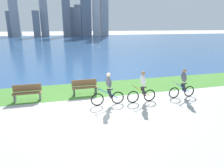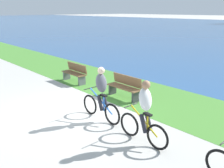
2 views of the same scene
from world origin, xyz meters
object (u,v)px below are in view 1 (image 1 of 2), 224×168
cyclist_trailing (142,87)px  bench_far_along_path (85,87)px  cyclist_lead (108,89)px  bench_near_path (27,93)px  cyclist_distant_rear (183,83)px

cyclist_trailing → bench_far_along_path: (-2.80, 2.10, -0.39)m
cyclist_lead → bench_near_path: size_ratio=1.18×
cyclist_lead → bench_near_path: bearing=156.5°
cyclist_lead → bench_far_along_path: (-0.95, 2.00, -0.39)m
cyclist_lead → cyclist_trailing: cyclist_lead is taller
cyclist_lead → cyclist_distant_rear: bearing=-0.4°
cyclist_distant_rear → bench_near_path: (-8.53, 1.84, -0.39)m
cyclist_distant_rear → bench_near_path: cyclist_distant_rear is taller
cyclist_lead → bench_near_path: 4.54m
cyclist_distant_rear → cyclist_lead: bearing=179.6°
cyclist_trailing → cyclist_distant_rear: bearing=1.7°
cyclist_trailing → bench_near_path: (-5.99, 1.91, -0.39)m
bench_far_along_path → cyclist_distant_rear: bearing=-20.8°
bench_near_path → cyclist_lead: bearing=-23.5°
cyclist_trailing → cyclist_distant_rear: size_ratio=1.01×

